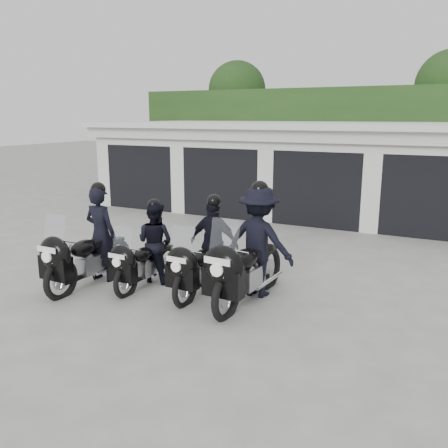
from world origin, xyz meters
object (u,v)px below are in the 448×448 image
at_px(police_bike_c, 209,250).
at_px(police_bike_d, 254,249).
at_px(police_bike_b, 150,248).
at_px(police_bike_a, 90,244).

height_order(police_bike_c, police_bike_d, police_bike_d).
bearing_deg(police_bike_b, police_bike_c, 10.10).
relative_size(police_bike_a, police_bike_d, 0.93).
bearing_deg(police_bike_d, police_bike_b, -171.12).
bearing_deg(police_bike_d, police_bike_c, -176.15).
bearing_deg(police_bike_c, police_bike_d, 2.75).
xyz_separation_m(police_bike_b, police_bike_c, (1.19, 0.19, 0.07)).
bearing_deg(police_bike_d, police_bike_a, -162.75).
xyz_separation_m(police_bike_a, police_bike_c, (2.19, 0.74, -0.02)).
relative_size(police_bike_b, police_bike_d, 0.79).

